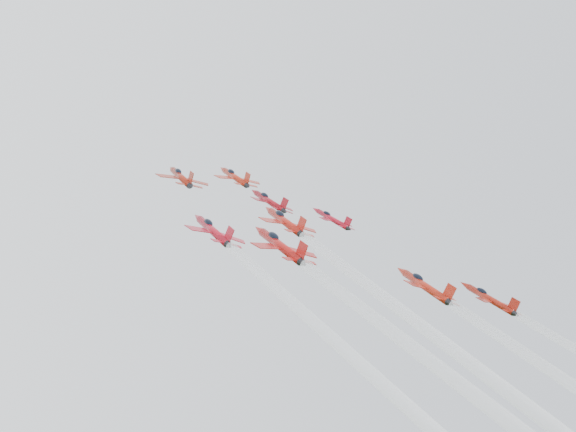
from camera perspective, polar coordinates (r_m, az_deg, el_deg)
jet_lead at (r=144.65m, az=-4.24°, el=3.12°), size 10.07×12.33×9.58m
jet_row2_left at (r=122.35m, az=-8.49°, el=3.10°), size 9.35×11.44×8.89m
jet_row2_center at (r=131.21m, az=-1.53°, el=1.22°), size 9.23×11.30×8.78m
jet_row2_right at (r=139.10m, az=3.48°, el=-0.20°), size 8.36×10.24×7.95m
jet_center at (r=80.50m, az=17.33°, el=-12.65°), size 10.57×92.32×71.05m
jet_rear_farleft at (r=60.10m, az=9.94°, el=-15.02°), size 8.66×75.59×58.17m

